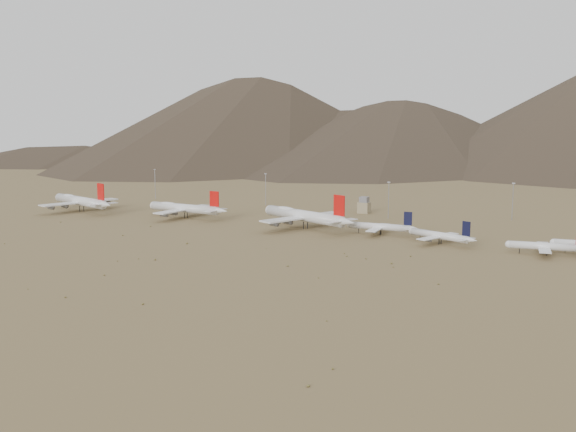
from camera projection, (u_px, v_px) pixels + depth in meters
The scene contains 14 objects.
ground at pixel (244, 235), 378.92m from camera, with size 3000.00×3000.00×0.00m, color olive.
mountain_ridge at pixel (504, 74), 1147.64m from camera, with size 4400.00×1000.00×300.00m.
widebody_west at pixel (81, 201), 477.24m from camera, with size 75.44×59.77×23.06m.
widebody_centre at pixel (185, 208), 445.68m from camera, with size 68.09×52.41×20.21m.
widebody_east at pixel (304, 216), 401.45m from camera, with size 75.94×60.91×23.88m.
narrowbody_a at pixel (381, 227), 380.35m from camera, with size 44.54×31.96×14.69m.
narrowbody_b at pixel (441, 236), 351.07m from camera, with size 41.86×31.38×14.53m.
narrowbody_c at pixel (548, 246), 322.25m from camera, with size 41.87×30.46×13.88m.
control_tower at pixel (364, 206), 469.95m from camera, with size 8.00×8.00×12.00m.
mast_far_west at pixel (155, 182), 555.48m from camera, with size 2.00×0.60×25.70m.
mast_west at pixel (266, 188), 512.05m from camera, with size 2.00×0.60×25.70m.
mast_centre at pixel (389, 198), 441.67m from camera, with size 2.00×0.60×25.70m.
mast_east at pixel (513, 200), 434.05m from camera, with size 2.00×0.60×25.70m.
desert_scrub at pixel (181, 262), 307.00m from camera, with size 423.22×180.23×0.85m.
Camera 1 is at (194.34, -319.56, 67.05)m, focal length 40.00 mm.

